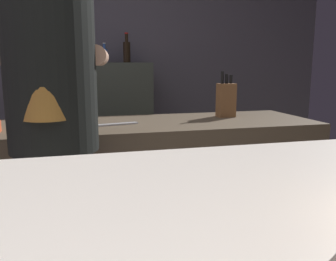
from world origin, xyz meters
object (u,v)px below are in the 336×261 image
object	(u,v)px
knife_block	(226,100)
bottle_soy	(105,55)
bartender	(54,126)
chefs_knife	(116,124)
bottle_hot_sauce	(127,51)

from	to	relation	value
knife_block	bottle_soy	size ratio (longest dim) A/B	1.58
knife_block	bartender	bearing A→B (deg)	-150.44
knife_block	chefs_knife	world-z (taller)	knife_block
bartender	chefs_knife	world-z (taller)	bartender
bottle_soy	knife_block	bearing A→B (deg)	-63.45
knife_block	chefs_knife	size ratio (longest dim) A/B	1.13
chefs_knife	bottle_hot_sauce	bearing A→B (deg)	68.16
knife_block	bottle_hot_sauce	bearing A→B (deg)	109.33
bartender	chefs_knife	size ratio (longest dim) A/B	6.89
bottle_soy	chefs_knife	bearing A→B (deg)	-92.44
chefs_knife	bartender	bearing A→B (deg)	-135.82
bottle_soy	bottle_hot_sauce	bearing A→B (deg)	-7.76
bartender	bottle_hot_sauce	size ratio (longest dim) A/B	6.38
bartender	knife_block	xyz separation A→B (m)	(0.96, 0.54, 0.03)
bartender	knife_block	world-z (taller)	bartender
bartender	bottle_soy	distance (m)	1.85
bottle_hot_sauce	knife_block	bearing A→B (deg)	-70.67
bartender	bottle_hot_sauce	xyz separation A→B (m)	(0.53, 1.76, 0.36)
bartender	bottle_hot_sauce	world-z (taller)	bartender
bartender	knife_block	bearing A→B (deg)	-53.74
knife_block	bottle_hot_sauce	distance (m)	1.33
bottle_hot_sauce	bottle_soy	bearing A→B (deg)	172.24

